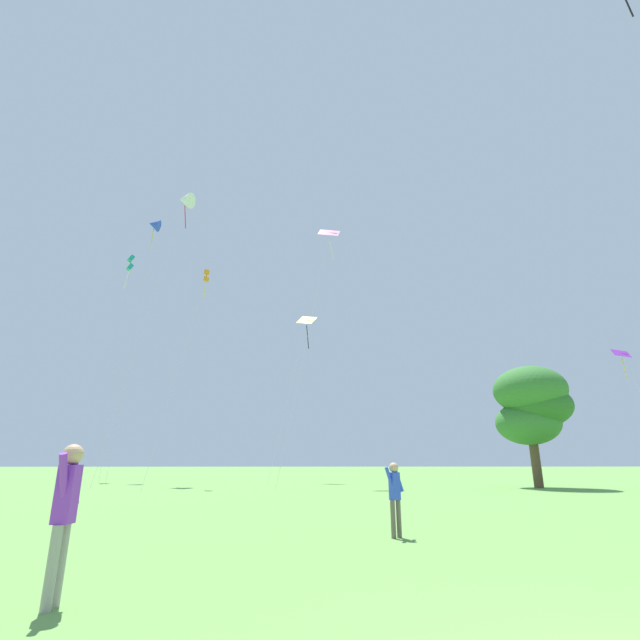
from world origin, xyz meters
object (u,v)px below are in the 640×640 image
object	(u,v)px
kite_teal_box	(130,264)
kite_white_distant	(185,200)
kite_blue_delta	(154,225)
person_in_blue_jacket	(65,506)
kite_pink_low	(328,242)
person_with_spool	(395,492)
kite_orange_box	(206,279)
kite_purple_streamer	(623,360)
kite_yellow_diamond	(306,327)
tree_right_cluster	(532,405)

from	to	relation	value
kite_teal_box	kite_white_distant	size ratio (longest dim) A/B	0.84
kite_blue_delta	person_in_blue_jacket	world-z (taller)	kite_blue_delta
kite_blue_delta	kite_white_distant	bearing A→B (deg)	-48.77
kite_blue_delta	person_in_blue_jacket	xyz separation A→B (m)	(13.12, -39.04, -24.83)
kite_pink_low	person_with_spool	size ratio (longest dim) A/B	13.28
person_in_blue_jacket	kite_orange_box	bearing A→B (deg)	99.60
kite_purple_streamer	person_with_spool	xyz separation A→B (m)	(-22.42, -22.59, -8.06)
kite_teal_box	person_in_blue_jacket	size ratio (longest dim) A/B	12.91
kite_yellow_diamond	tree_right_cluster	distance (m)	20.11
kite_purple_streamer	person_in_blue_jacket	size ratio (longest dim) A/B	5.72
kite_white_distant	kite_orange_box	world-z (taller)	kite_white_distant
kite_yellow_diamond	kite_pink_low	bearing A→B (deg)	-76.21
kite_orange_box	kite_teal_box	bearing A→B (deg)	131.20
kite_white_distant	kite_blue_delta	distance (m)	6.85
kite_teal_box	kite_blue_delta	size ratio (longest dim) A/B	0.84
person_in_blue_jacket	kite_white_distant	bearing A→B (deg)	104.25
kite_orange_box	tree_right_cluster	xyz separation A→B (m)	(22.66, -3.08, -9.79)
person_with_spool	kite_pink_low	bearing A→B (deg)	89.75
kite_purple_streamer	kite_orange_box	bearing A→B (deg)	-179.91
kite_pink_low	tree_right_cluster	size ratio (longest dim) A/B	2.64
kite_blue_delta	tree_right_cluster	bearing A→B (deg)	-25.43
kite_blue_delta	person_in_blue_jacket	bearing A→B (deg)	-71.42
person_in_blue_jacket	person_with_spool	world-z (taller)	person_in_blue_jacket
kite_orange_box	kite_pink_low	bearing A→B (deg)	5.49
kite_pink_low	person_with_spool	distance (m)	29.52
tree_right_cluster	person_with_spool	bearing A→B (deg)	-124.27
kite_white_distant	person_in_blue_jacket	xyz separation A→B (m)	(8.61, -33.88, -24.78)
person_with_spool	kite_orange_box	bearing A→B (deg)	112.64
kite_white_distant	kite_blue_delta	bearing A→B (deg)	131.23
kite_white_distant	kite_orange_box	bearing A→B (deg)	-58.78
kite_white_distant	kite_blue_delta	xyz separation A→B (m)	(-4.52, 5.15, 0.05)
kite_white_distant	kite_orange_box	size ratio (longest dim) A/B	1.69
kite_yellow_diamond	person_in_blue_jacket	distance (m)	37.27
kite_yellow_diamond	kite_purple_streamer	bearing A→B (deg)	-17.67
kite_teal_box	kite_pink_low	xyz separation A→B (m)	(20.12, -11.21, -2.57)
kite_yellow_diamond	kite_white_distant	xyz separation A→B (m)	(-11.83, -1.10, 12.33)
kite_teal_box	kite_purple_streamer	bearing A→B (deg)	-15.88
kite_purple_streamer	person_in_blue_jacket	world-z (taller)	kite_purple_streamer
kite_white_distant	person_in_blue_jacket	distance (m)	42.85
kite_teal_box	kite_white_distant	bearing A→B (deg)	-39.90
kite_pink_low	person_in_blue_jacket	distance (m)	33.71
person_with_spool	person_in_blue_jacket	bearing A→B (deg)	-135.16
kite_orange_box	kite_pink_low	size ratio (longest dim) A/B	0.78
kite_orange_box	tree_right_cluster	bearing A→B (deg)	-7.74
kite_purple_streamer	person_in_blue_jacket	bearing A→B (deg)	-134.84
kite_white_distant	person_in_blue_jacket	size ratio (longest dim) A/B	15.38
kite_pink_low	kite_teal_box	bearing A→B (deg)	150.88
kite_teal_box	kite_orange_box	world-z (taller)	kite_teal_box
kite_orange_box	kite_pink_low	world-z (taller)	kite_pink_low
person_in_blue_jacket	tree_right_cluster	size ratio (longest dim) A/B	0.23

